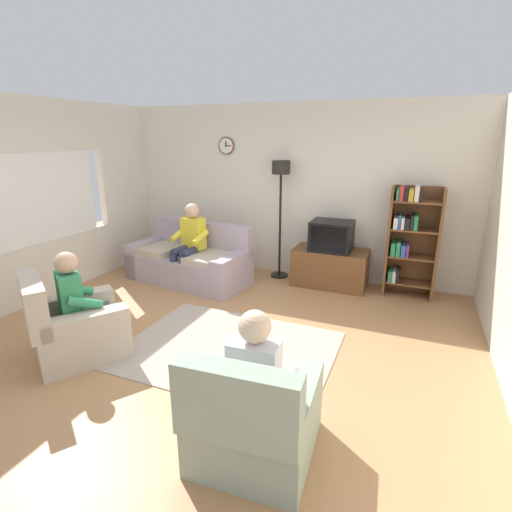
% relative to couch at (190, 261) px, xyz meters
% --- Properties ---
extents(ground_plane, '(12.00, 12.00, 0.00)m').
position_rel_couch_xyz_m(ground_plane, '(1.30, -1.62, -0.31)').
color(ground_plane, '#B27F51').
extents(back_wall_assembly, '(6.20, 0.17, 2.70)m').
position_rel_couch_xyz_m(back_wall_assembly, '(1.29, 1.04, 1.04)').
color(back_wall_assembly, silver).
rests_on(back_wall_assembly, ground_plane).
extents(left_wall_assembly, '(0.12, 5.80, 2.70)m').
position_rel_couch_xyz_m(left_wall_assembly, '(-1.56, -1.59, 1.03)').
color(left_wall_assembly, silver).
rests_on(left_wall_assembly, ground_plane).
extents(couch, '(2.00, 1.13, 0.90)m').
position_rel_couch_xyz_m(couch, '(0.00, 0.00, 0.00)').
color(couch, '#A899A8').
rests_on(couch, ground_plane).
extents(tv_stand, '(1.10, 0.56, 0.57)m').
position_rel_couch_xyz_m(tv_stand, '(2.08, 0.63, -0.03)').
color(tv_stand, brown).
rests_on(tv_stand, ground_plane).
extents(tv, '(0.60, 0.49, 0.44)m').
position_rel_couch_xyz_m(tv, '(2.08, 0.60, 0.48)').
color(tv, black).
rests_on(tv, tv_stand).
extents(bookshelf, '(0.68, 0.36, 1.57)m').
position_rel_couch_xyz_m(bookshelf, '(3.16, 0.70, 0.54)').
color(bookshelf, brown).
rests_on(bookshelf, ground_plane).
extents(floor_lamp, '(0.28, 0.28, 1.85)m').
position_rel_couch_xyz_m(floor_lamp, '(1.23, 0.73, 1.14)').
color(floor_lamp, black).
rests_on(floor_lamp, ground_plane).
extents(armchair_near_window, '(1.15, 1.18, 0.90)m').
position_rel_couch_xyz_m(armchair_near_window, '(0.09, -2.37, -0.02)').
color(armchair_near_window, '#BCAD99').
rests_on(armchair_near_window, ground_plane).
extents(armchair_near_bookshelf, '(0.86, 0.93, 0.90)m').
position_rel_couch_xyz_m(armchair_near_bookshelf, '(2.32, -2.91, -0.02)').
color(armchair_near_bookshelf, gray).
rests_on(armchair_near_bookshelf, ground_plane).
extents(area_rug, '(2.20, 1.70, 0.01)m').
position_rel_couch_xyz_m(area_rug, '(1.50, -1.69, -0.31)').
color(area_rug, '#AD9E8E').
rests_on(area_rug, ground_plane).
extents(person_on_couch, '(0.55, 0.57, 1.24)m').
position_rel_couch_xyz_m(person_on_couch, '(0.07, -0.11, 0.39)').
color(person_on_couch, yellow).
rests_on(person_on_couch, ground_plane).
extents(person_in_left_armchair, '(0.61, 0.64, 1.12)m').
position_rel_couch_xyz_m(person_in_left_armchair, '(0.14, -2.30, 0.29)').
color(person_in_left_armchair, '#338C59').
rests_on(person_in_left_armchair, ground_plane).
extents(person_in_right_armchair, '(0.53, 0.55, 1.12)m').
position_rel_couch_xyz_m(person_in_right_armchair, '(2.31, -2.82, 0.29)').
color(person_in_right_armchair, silver).
rests_on(person_in_right_armchair, ground_plane).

